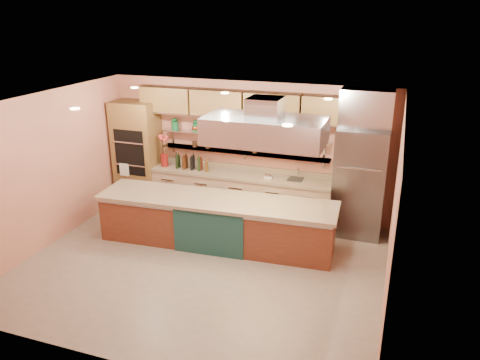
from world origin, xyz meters
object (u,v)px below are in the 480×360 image
at_px(copper_kettle, 198,128).
at_px(flower_vase, 164,160).
at_px(refrigerator, 359,183).
at_px(kitchen_scale, 268,176).
at_px(green_canister, 232,130).
at_px(island, 216,221).

bearing_deg(copper_kettle, flower_vase, -163.06).
height_order(refrigerator, kitchen_scale, refrigerator).
relative_size(kitchen_scale, copper_kettle, 0.84).
relative_size(flower_vase, green_canister, 1.48).
distance_m(refrigerator, green_canister, 2.77).
bearing_deg(copper_kettle, refrigerator, -3.86).
height_order(copper_kettle, green_canister, green_canister).
bearing_deg(kitchen_scale, copper_kettle, -170.25).
relative_size(refrigerator, flower_vase, 7.36).
distance_m(flower_vase, copper_kettle, 1.04).
height_order(island, green_canister, green_canister).
height_order(flower_vase, kitchen_scale, flower_vase).
bearing_deg(green_canister, flower_vase, -171.53).
xyz_separation_m(refrigerator, island, (-2.41, -1.29, -0.60)).
distance_m(kitchen_scale, green_canister, 1.22).
xyz_separation_m(flower_vase, green_canister, (1.48, 0.22, 0.74)).
distance_m(flower_vase, kitchen_scale, 2.34).
bearing_deg(flower_vase, kitchen_scale, 0.00).
height_order(island, kitchen_scale, kitchen_scale).
bearing_deg(island, refrigerator, 24.90).
relative_size(refrigerator, island, 0.49).
bearing_deg(copper_kettle, kitchen_scale, -7.74).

